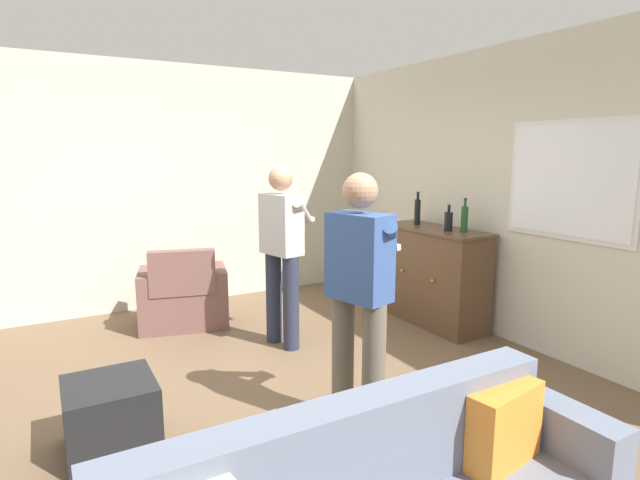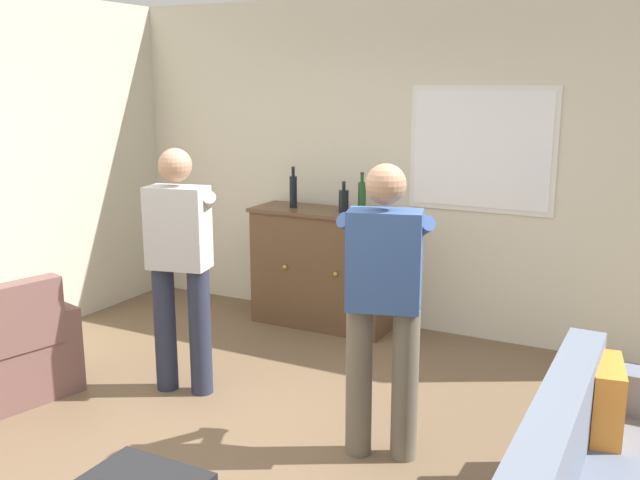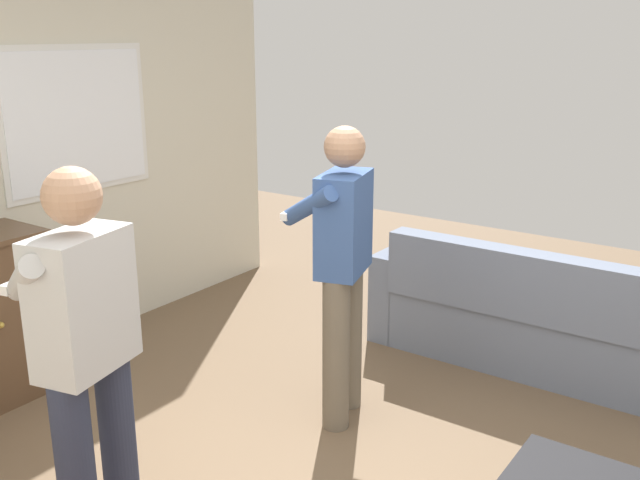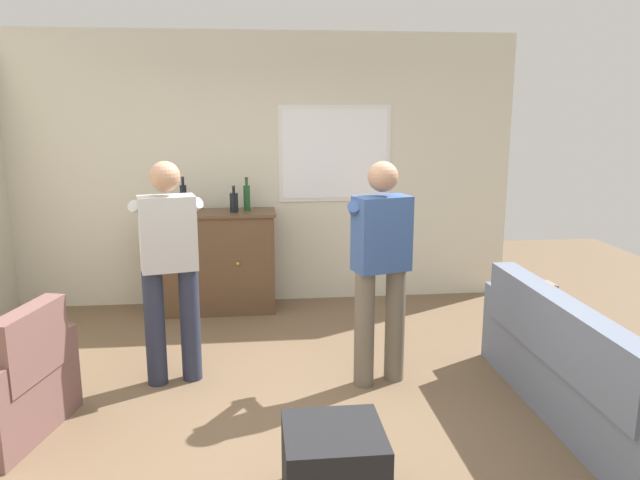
{
  "view_description": "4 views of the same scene",
  "coord_description": "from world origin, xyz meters",
  "px_view_note": "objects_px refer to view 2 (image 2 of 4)",
  "views": [
    {
      "loc": [
        3.3,
        -1.26,
        1.8
      ],
      "look_at": [
        0.06,
        0.57,
        1.15
      ],
      "focal_mm": 28.0,
      "sensor_mm": 36.0,
      "label": 1
    },
    {
      "loc": [
        2.17,
        -3.02,
        2.1
      ],
      "look_at": [
        0.36,
        0.48,
        1.22
      ],
      "focal_mm": 40.0,
      "sensor_mm": 36.0,
      "label": 2
    },
    {
      "loc": [
        -2.35,
        -1.56,
        2.15
      ],
      "look_at": [
        0.35,
        0.33,
        1.18
      ],
      "focal_mm": 40.0,
      "sensor_mm": 36.0,
      "label": 3
    },
    {
      "loc": [
        -0.17,
        -3.9,
        2.07
      ],
      "look_at": [
        0.32,
        0.54,
        1.1
      ],
      "focal_mm": 35.0,
      "sensor_mm": 36.0,
      "label": 4
    }
  ],
  "objects_px": {
    "person_standing_left": "(180,259)",
    "person_standing_right": "(384,298)",
    "armchair": "(2,359)",
    "bottle_wine_green": "(362,196)",
    "sideboard_cabinet": "(322,268)",
    "bottle_spirits_clear": "(293,191)",
    "bottle_liquor_amber": "(344,201)"
  },
  "relations": [
    {
      "from": "bottle_wine_green",
      "to": "person_standing_left",
      "type": "relative_size",
      "value": 0.2
    },
    {
      "from": "bottle_liquor_amber",
      "to": "bottle_spirits_clear",
      "type": "height_order",
      "value": "bottle_spirits_clear"
    },
    {
      "from": "bottle_liquor_amber",
      "to": "person_standing_right",
      "type": "distance_m",
      "value": 2.12
    },
    {
      "from": "bottle_wine_green",
      "to": "person_standing_right",
      "type": "height_order",
      "value": "person_standing_right"
    },
    {
      "from": "person_standing_left",
      "to": "person_standing_right",
      "type": "height_order",
      "value": "same"
    },
    {
      "from": "bottle_wine_green",
      "to": "bottle_liquor_amber",
      "type": "distance_m",
      "value": 0.16
    },
    {
      "from": "bottle_spirits_clear",
      "to": "bottle_liquor_amber",
      "type": "bearing_deg",
      "value": -2.03
    },
    {
      "from": "sideboard_cabinet",
      "to": "bottle_spirits_clear",
      "type": "xyz_separation_m",
      "value": [
        -0.28,
        -0.01,
        0.66
      ]
    },
    {
      "from": "armchair",
      "to": "sideboard_cabinet",
      "type": "height_order",
      "value": "sideboard_cabinet"
    },
    {
      "from": "bottle_liquor_amber",
      "to": "bottle_spirits_clear",
      "type": "distance_m",
      "value": 0.49
    },
    {
      "from": "armchair",
      "to": "bottle_wine_green",
      "type": "distance_m",
      "value": 2.98
    },
    {
      "from": "bottle_wine_green",
      "to": "bottle_liquor_amber",
      "type": "bearing_deg",
      "value": -145.55
    },
    {
      "from": "sideboard_cabinet",
      "to": "person_standing_right",
      "type": "relative_size",
      "value": 0.74
    },
    {
      "from": "armchair",
      "to": "bottle_spirits_clear",
      "type": "xyz_separation_m",
      "value": [
        0.94,
        2.32,
        0.89
      ]
    },
    {
      "from": "bottle_wine_green",
      "to": "person_standing_right",
      "type": "bearing_deg",
      "value": -62.57
    },
    {
      "from": "bottle_spirits_clear",
      "to": "person_standing_left",
      "type": "xyz_separation_m",
      "value": [
        0.05,
        -1.63,
        -0.24
      ]
    },
    {
      "from": "armchair",
      "to": "bottle_spirits_clear",
      "type": "bearing_deg",
      "value": 68.02
    },
    {
      "from": "bottle_wine_green",
      "to": "person_standing_right",
      "type": "xyz_separation_m",
      "value": [
        0.98,
        -1.89,
        -0.23
      ]
    },
    {
      "from": "person_standing_left",
      "to": "bottle_wine_green",
      "type": "bearing_deg",
      "value": 71.6
    },
    {
      "from": "bottle_liquor_amber",
      "to": "person_standing_left",
      "type": "relative_size",
      "value": 0.16
    },
    {
      "from": "armchair",
      "to": "person_standing_right",
      "type": "distance_m",
      "value": 2.66
    },
    {
      "from": "bottle_wine_green",
      "to": "person_standing_left",
      "type": "xyz_separation_m",
      "value": [
        -0.57,
        -1.7,
        -0.23
      ]
    },
    {
      "from": "person_standing_right",
      "to": "bottle_spirits_clear",
      "type": "bearing_deg",
      "value": 131.32
    },
    {
      "from": "armchair",
      "to": "person_standing_right",
      "type": "relative_size",
      "value": 0.6
    },
    {
      "from": "bottle_liquor_amber",
      "to": "armchair",
      "type": "bearing_deg",
      "value": -121.8
    },
    {
      "from": "person_standing_right",
      "to": "armchair",
      "type": "bearing_deg",
      "value": -168.8
    },
    {
      "from": "sideboard_cabinet",
      "to": "person_standing_left",
      "type": "height_order",
      "value": "person_standing_left"
    },
    {
      "from": "bottle_spirits_clear",
      "to": "person_standing_right",
      "type": "distance_m",
      "value": 2.43
    },
    {
      "from": "armchair",
      "to": "person_standing_right",
      "type": "height_order",
      "value": "person_standing_right"
    },
    {
      "from": "armchair",
      "to": "sideboard_cabinet",
      "type": "distance_m",
      "value": 2.64
    },
    {
      "from": "sideboard_cabinet",
      "to": "bottle_liquor_amber",
      "type": "distance_m",
      "value": 0.65
    },
    {
      "from": "bottle_spirits_clear",
      "to": "person_standing_left",
      "type": "relative_size",
      "value": 0.21
    }
  ]
}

